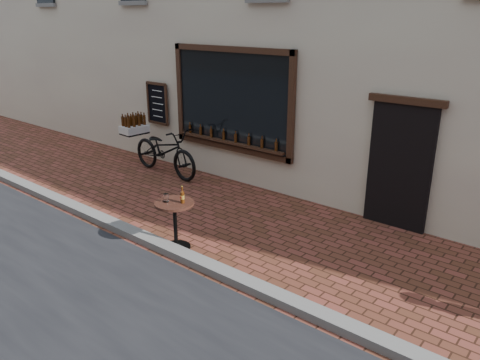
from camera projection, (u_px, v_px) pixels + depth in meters
The scene contains 4 objects.
ground at pixel (180, 267), 7.05m from camera, with size 90.00×90.00×0.00m, color #542B1B.
kerb at pixel (190, 258), 7.18m from camera, with size 90.00×0.25×0.12m, color slate.
cargo_bicycle at pixel (164, 150), 10.99m from camera, with size 2.56×0.93×1.23m.
bistro_table at pixel (175, 216), 7.42m from camera, with size 0.63×0.63×1.08m.
Camera 1 is at (4.63, -4.23, 3.59)m, focal length 35.00 mm.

